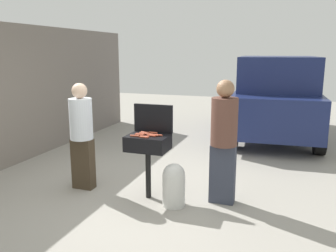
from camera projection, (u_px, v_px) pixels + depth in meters
The scene contains 20 objects.
ground_plane at pixel (135, 193), 5.39m from camera, with size 24.00×24.00×0.00m, color #9E998E.
house_wall_side at pixel (22, 93), 6.96m from camera, with size 0.24×8.00×2.66m, color slate.
bbq_grill at pixel (148, 145), 5.08m from camera, with size 0.60×0.44×0.95m.
grill_lid_open at pixel (153, 118), 5.21m from camera, with size 0.60×0.05×0.42m, color black.
hot_dog_0 at pixel (140, 134), 5.08m from camera, with size 0.03×0.03×0.13m, color #B74C33.
hot_dog_1 at pixel (144, 137), 4.90m from camera, with size 0.03×0.03×0.13m, color #B74C33.
hot_dog_2 at pixel (151, 136), 4.98m from camera, with size 0.03×0.03×0.13m, color #AD4228.
hot_dog_3 at pixel (149, 134), 5.06m from camera, with size 0.03×0.03×0.13m, color #B74C33.
hot_dog_4 at pixel (143, 133), 5.13m from camera, with size 0.03×0.03×0.13m, color #C6593D.
hot_dog_5 at pixel (154, 135), 5.00m from camera, with size 0.03×0.03×0.13m, color #AD4228.
hot_dog_6 at pixel (145, 132), 5.18m from camera, with size 0.03×0.03×0.13m, color #B74C33.
hot_dog_7 at pixel (153, 133), 5.16m from camera, with size 0.03×0.03×0.13m, color #B74C33.
hot_dog_8 at pixel (139, 135), 5.03m from camera, with size 0.03×0.03×0.13m, color #B74C33.
hot_dog_9 at pixel (135, 136), 4.97m from camera, with size 0.03×0.03×0.13m, color #C6593D.
hot_dog_10 at pixel (145, 137), 4.93m from camera, with size 0.03×0.03×0.13m, color #B74C33.
hot_dog_11 at pixel (158, 135), 5.01m from camera, with size 0.03×0.03×0.13m, color #B74C33.
propane_tank at pixel (174, 184), 4.90m from camera, with size 0.32×0.32×0.62m.
person_left at pixel (82, 132), 5.43m from camera, with size 0.35×0.35×1.67m.
person_right at pixel (224, 138), 4.89m from camera, with size 0.37×0.37×1.77m.
parked_minivan at pixel (276, 96), 8.85m from camera, with size 2.25×4.51×2.02m.
Camera 1 is at (2.15, -4.61, 2.14)m, focal length 37.48 mm.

